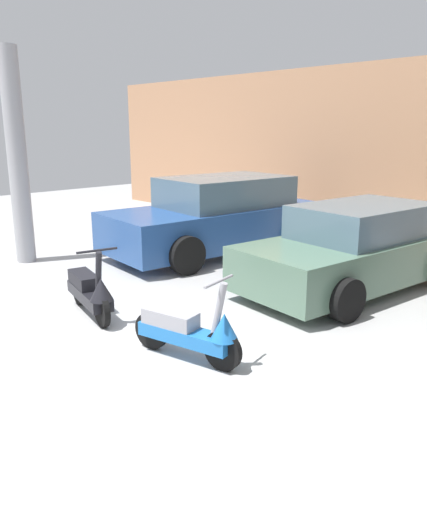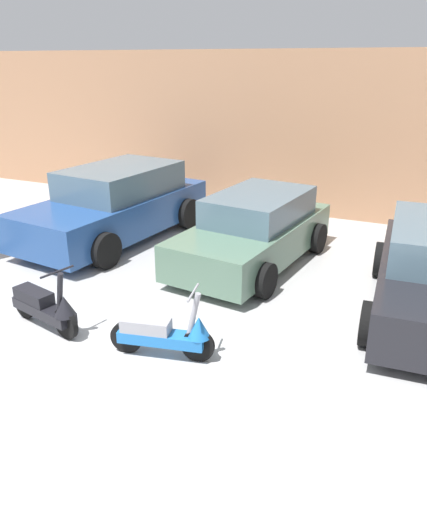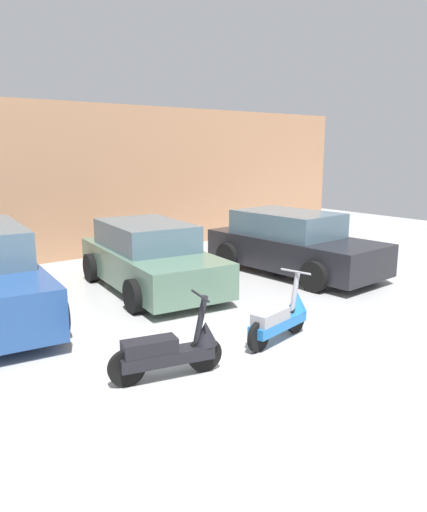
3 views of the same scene
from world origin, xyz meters
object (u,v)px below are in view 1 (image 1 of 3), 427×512
(scooter_front_left, at_px, (91,291))
(scooter_front_right, at_px, (190,330))
(car_rear_center, at_px, (355,249))
(car_rear_left, at_px, (217,217))
(support_column_side, at_px, (17,158))

(scooter_front_left, distance_m, scooter_front_right, 1.87)
(car_rear_center, bearing_deg, car_rear_left, -85.98)
(car_rear_left, xyz_separation_m, car_rear_center, (3.14, -0.17, -0.09))
(scooter_front_right, xyz_separation_m, support_column_side, (-5.19, 0.59, 1.55))
(car_rear_left, distance_m, car_rear_center, 3.15)
(scooter_front_right, relative_size, car_rear_left, 0.30)
(scooter_front_right, xyz_separation_m, car_rear_center, (-0.09, 3.48, 0.28))
(support_column_side, bearing_deg, scooter_front_right, -6.43)
(scooter_front_right, distance_m, support_column_side, 5.45)
(scooter_front_left, distance_m, support_column_side, 3.72)
(scooter_front_right, relative_size, support_column_side, 0.36)
(scooter_front_right, bearing_deg, support_column_side, 161.80)
(car_rear_left, bearing_deg, support_column_side, -26.20)
(scooter_front_left, bearing_deg, scooter_front_right, 15.15)
(scooter_front_left, bearing_deg, car_rear_left, 123.49)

